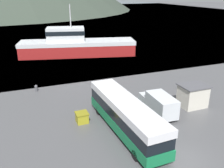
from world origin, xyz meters
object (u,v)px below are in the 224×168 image
at_px(delivery_van, 159,103).
at_px(storage_bin, 82,117).
at_px(tour_bus, 125,114).
at_px(fishing_boat, 76,45).
at_px(dock_kiosk, 193,96).

bearing_deg(delivery_van, storage_bin, 173.95).
bearing_deg(tour_bus, storage_bin, 135.07).
bearing_deg(storage_bin, fishing_boat, 77.45).
xyz_separation_m(tour_bus, dock_kiosk, (9.41, 2.17, -0.49)).
distance_m(tour_bus, fishing_boat, 30.19).
bearing_deg(tour_bus, fishing_boat, 82.89).
distance_m(delivery_van, dock_kiosk, 4.62).
xyz_separation_m(fishing_boat, dock_kiosk, (6.76, -27.90, -0.88)).
distance_m(storage_bin, dock_kiosk, 12.81).
relative_size(tour_bus, dock_kiosk, 3.93).
relative_size(tour_bus, delivery_van, 2.17).
bearing_deg(storage_bin, tour_bus, -42.86).
relative_size(storage_bin, dock_kiosk, 0.40).
height_order(tour_bus, dock_kiosk, tour_bus).
distance_m(delivery_van, storage_bin, 8.26).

